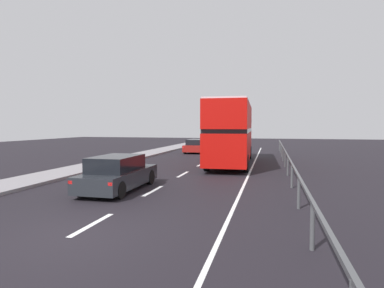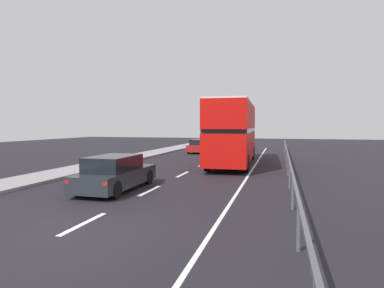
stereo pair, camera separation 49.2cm
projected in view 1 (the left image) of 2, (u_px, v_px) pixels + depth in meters
name	position (u px, v px, depth m)	size (l,w,h in m)	color
ground_plane	(76.00, 235.00, 7.91)	(75.70, 120.00, 0.10)	black
lane_paint_markings	(218.00, 180.00, 15.60)	(3.61, 46.00, 0.01)	silver
bridge_side_railing	(290.00, 163.00, 15.29)	(0.10, 42.00, 1.05)	#484A4C
double_decker_bus_red	(231.00, 131.00, 21.98)	(2.85, 10.52, 4.17)	red
hatchback_car_near	(118.00, 174.00, 13.16)	(1.79, 4.44, 1.42)	#23262B
sedan_car_ahead	(197.00, 146.00, 31.51)	(1.86, 4.40, 1.29)	maroon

